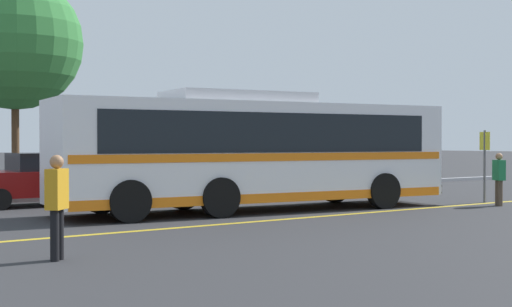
# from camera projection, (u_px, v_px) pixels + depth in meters

# --- Properties ---
(ground_plane) EXTENTS (220.00, 220.00, 0.00)m
(ground_plane) POSITION_uv_depth(u_px,v_px,m) (256.00, 209.00, 19.86)
(ground_plane) COLOR #2D2D30
(lane_strip_0) EXTENTS (30.99, 0.20, 0.01)m
(lane_strip_0) POSITION_uv_depth(u_px,v_px,m) (307.00, 217.00, 17.58)
(lane_strip_0) COLOR gold
(lane_strip_0) RESTS_ON ground_plane
(curb_strip) EXTENTS (38.99, 0.36, 0.15)m
(curb_strip) POSITION_uv_depth(u_px,v_px,m) (149.00, 194.00, 24.58)
(curb_strip) COLOR #99999E
(curb_strip) RESTS_ON ground_plane
(transit_bus) EXTENTS (11.50, 3.87, 3.20)m
(transit_bus) POSITION_uv_depth(u_px,v_px,m) (256.00, 150.00, 19.34)
(transit_bus) COLOR white
(transit_bus) RESTS_ON ground_plane
(parked_car_1) EXTENTS (4.55, 1.99, 1.55)m
(parked_car_1) POSITION_uv_depth(u_px,v_px,m) (42.00, 179.00, 20.93)
(parked_car_1) COLOR maroon
(parked_car_1) RESTS_ON ground_plane
(parked_car_2) EXTENTS (4.76, 2.07, 1.48)m
(parked_car_2) POSITION_uv_depth(u_px,v_px,m) (191.00, 174.00, 24.51)
(parked_car_2) COLOR #335B33
(parked_car_2) RESTS_ON ground_plane
(parked_car_3) EXTENTS (4.22, 2.15, 1.57)m
(parked_car_3) POSITION_uv_depth(u_px,v_px,m) (342.00, 169.00, 28.42)
(parked_car_3) COLOR #4C3823
(parked_car_3) RESTS_ON ground_plane
(pedestrian_0) EXTENTS (0.39, 0.47, 1.54)m
(pedestrian_0) POSITION_uv_depth(u_px,v_px,m) (499.00, 176.00, 20.78)
(pedestrian_0) COLOR brown
(pedestrian_0) RESTS_ON ground_plane
(pedestrian_1) EXTENTS (0.45, 0.45, 1.67)m
(pedestrian_1) POSITION_uv_depth(u_px,v_px,m) (57.00, 201.00, 11.22)
(pedestrian_1) COLOR black
(pedestrian_1) RESTS_ON ground_plane
(bus_stop_sign) EXTENTS (0.08, 0.40, 2.23)m
(bus_stop_sign) POSITION_uv_depth(u_px,v_px,m) (485.00, 157.00, 21.94)
(bus_stop_sign) COLOR #59595E
(bus_stop_sign) RESTS_ON ground_plane
(tree_0) EXTENTS (4.97, 4.97, 8.03)m
(tree_0) POSITION_uv_depth(u_px,v_px,m) (15.00, 43.00, 26.26)
(tree_0) COLOR #513823
(tree_0) RESTS_ON ground_plane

